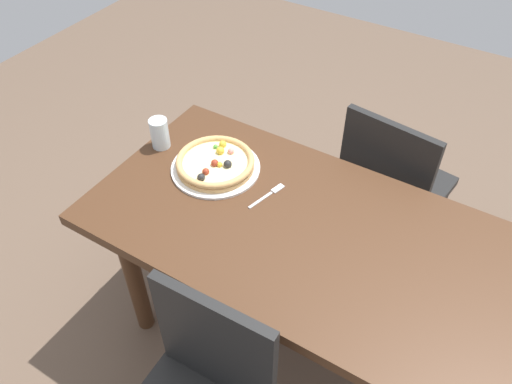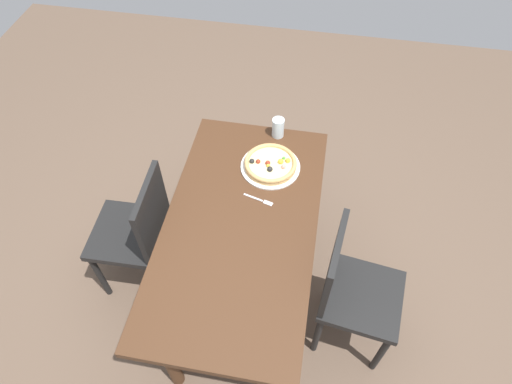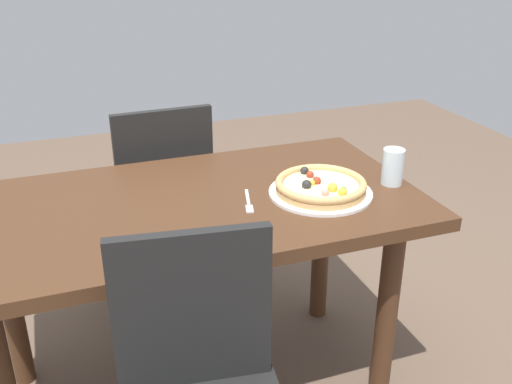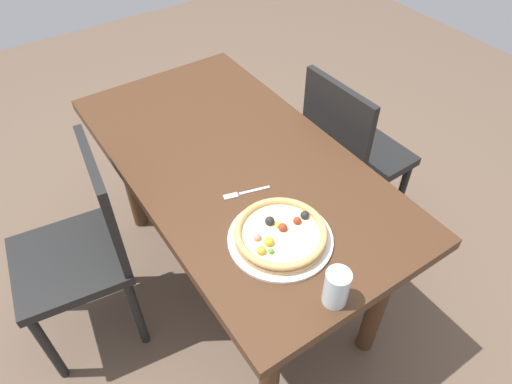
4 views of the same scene
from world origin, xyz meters
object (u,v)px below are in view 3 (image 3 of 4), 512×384
plate (320,193)px  drinking_glass (393,167)px  fork (248,203)px  pizza (321,185)px  chair_near (161,195)px  dining_table (192,231)px

plate → drinking_glass: size_ratio=2.74×
fork → pizza: bearing=101.6°
plate → pizza: bearing=42.8°
plate → fork: (0.24, -0.01, -0.00)m
plate → drinking_glass: (-0.26, 0.00, 0.06)m
chair_near → plate: chair_near is taller
dining_table → plate: plate is taller
dining_table → fork: size_ratio=8.81×
dining_table → drinking_glass: 0.69m
pizza → chair_near: bearing=-60.5°
pizza → drinking_glass: bearing=179.4°
dining_table → plate: 0.43m
dining_table → drinking_glass: (-0.66, 0.09, 0.16)m
fork → drinking_glass: drinking_glass is taller
plate → fork: bearing=-3.4°
dining_table → pizza: size_ratio=4.99×
pizza → fork: bearing=-3.4°
pizza → fork: 0.24m
plate → dining_table: bearing=-12.5°
dining_table → drinking_glass: size_ratio=11.98×
pizza → plate: bearing=-137.2°
pizza → drinking_glass: size_ratio=2.40×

